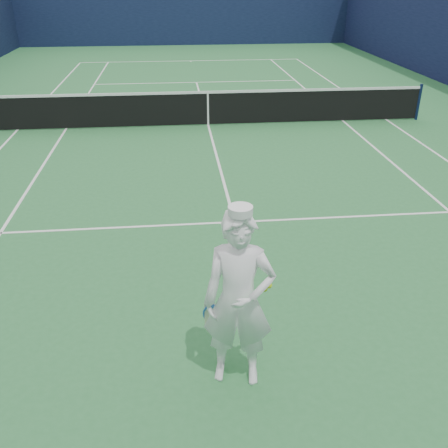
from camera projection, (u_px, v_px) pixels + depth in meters
The scene contains 5 objects.
ground at pixel (208, 125), 14.73m from camera, with size 80.00×80.00×0.00m, color #2A6F38.
court_markings at pixel (208, 125), 14.73m from camera, with size 11.03×23.83×0.01m.
windscreen_fence at pixel (207, 55), 13.82m from camera, with size 20.12×36.12×4.00m.
tennis_net at pixel (208, 107), 14.48m from camera, with size 12.88×0.09×1.07m.
tennis_player at pixel (239, 301), 5.17m from camera, with size 0.82×0.63×2.10m.
Camera 1 is at (-1.03, -14.42, 4.08)m, focal length 40.00 mm.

